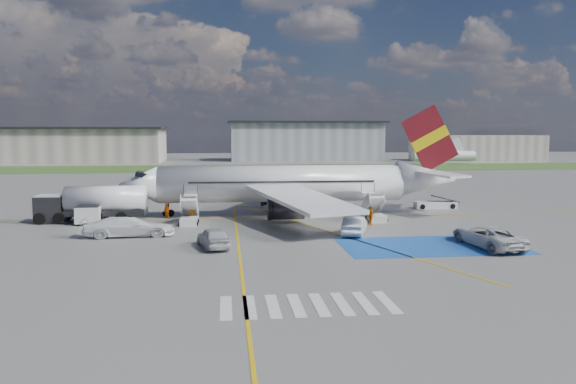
# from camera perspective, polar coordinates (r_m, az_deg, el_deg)

# --- Properties ---
(ground) EXTENTS (400.00, 400.00, 0.00)m
(ground) POSITION_cam_1_polar(r_m,az_deg,el_deg) (47.10, 0.98, -4.79)
(ground) COLOR #60605E
(ground) RESTS_ON ground
(grass_strip) EXTENTS (400.00, 30.00, 0.01)m
(grass_strip) POSITION_cam_1_polar(r_m,az_deg,el_deg) (141.27, -3.97, 2.44)
(grass_strip) COLOR #2D4C1E
(grass_strip) RESTS_ON ground
(taxiway_line_main) EXTENTS (120.00, 0.20, 0.01)m
(taxiway_line_main) POSITION_cam_1_polar(r_m,az_deg,el_deg) (58.85, -0.52, -2.61)
(taxiway_line_main) COLOR gold
(taxiway_line_main) RESTS_ON ground
(taxiway_line_cross) EXTENTS (0.20, 60.00, 0.01)m
(taxiway_line_cross) POSITION_cam_1_polar(r_m,az_deg,el_deg) (36.96, -4.78, -7.83)
(taxiway_line_cross) COLOR gold
(taxiway_line_cross) RESTS_ON ground
(taxiway_line_diag) EXTENTS (20.71, 56.45, 0.01)m
(taxiway_line_diag) POSITION_cam_1_polar(r_m,az_deg,el_deg) (58.85, -0.52, -2.61)
(taxiway_line_diag) COLOR gold
(taxiway_line_diag) RESTS_ON ground
(staging_box) EXTENTS (14.00, 8.00, 0.01)m
(staging_box) POSITION_cam_1_polar(r_m,az_deg,el_deg) (45.67, 14.24, -5.32)
(staging_box) COLOR #1B50A6
(staging_box) RESTS_ON ground
(crosswalk) EXTENTS (9.00, 4.00, 0.01)m
(crosswalk) POSITION_cam_1_polar(r_m,az_deg,el_deg) (29.54, 2.02, -11.40)
(crosswalk) COLOR silver
(crosswalk) RESTS_ON ground
(terminal_west) EXTENTS (60.00, 22.00, 10.00)m
(terminal_west) POSITION_cam_1_polar(r_m,az_deg,el_deg) (182.62, -22.04, 4.39)
(terminal_west) COLOR gray
(terminal_west) RESTS_ON ground
(terminal_centre) EXTENTS (48.00, 18.00, 12.00)m
(terminal_centre) POSITION_cam_1_polar(r_m,az_deg,el_deg) (182.75, 1.78, 5.15)
(terminal_centre) COLOR gray
(terminal_centre) RESTS_ON ground
(terminal_east) EXTENTS (40.00, 16.00, 8.00)m
(terminal_east) POSITION_cam_1_polar(r_m,az_deg,el_deg) (191.85, 18.62, 4.28)
(terminal_east) COLOR gray
(terminal_east) RESTS_ON ground
(airliner) EXTENTS (36.81, 32.95, 11.92)m
(airliner) POSITION_cam_1_polar(r_m,az_deg,el_deg) (60.58, 0.70, 0.87)
(airliner) COLOR silver
(airliner) RESTS_ON ground
(airstairs_fwd) EXTENTS (1.90, 5.20, 3.60)m
(airstairs_fwd) POSITION_cam_1_polar(r_m,az_deg,el_deg) (55.31, -10.01, -2.61)
(airstairs_fwd) COLOR silver
(airstairs_fwd) RESTS_ON ground
(airstairs_aft) EXTENTS (1.90, 5.20, 3.60)m
(airstairs_aft) POSITION_cam_1_polar(r_m,az_deg,el_deg) (57.18, 8.84, -2.31)
(airstairs_aft) COLOR silver
(airstairs_aft) RESTS_ON ground
(fuel_tanker) EXTENTS (10.62, 3.20, 3.60)m
(fuel_tanker) POSITION_cam_1_polar(r_m,az_deg,el_deg) (59.16, -19.22, -1.43)
(fuel_tanker) COLOR black
(fuel_tanker) RESTS_ON ground
(gpu_cart) EXTENTS (2.28, 1.51, 1.87)m
(gpu_cart) POSITION_cam_1_polar(r_m,az_deg,el_deg) (57.44, -19.66, -2.33)
(gpu_cart) COLOR silver
(gpu_cart) RESTS_ON ground
(belt_loader) EXTENTS (5.22, 2.02, 1.55)m
(belt_loader) POSITION_cam_1_polar(r_m,az_deg,el_deg) (68.24, 14.77, -1.28)
(belt_loader) COLOR silver
(belt_loader) RESTS_ON ground
(car_silver_a) EXTENTS (2.99, 5.08, 1.62)m
(car_silver_a) POSITION_cam_1_polar(r_m,az_deg,el_deg) (43.83, -7.59, -4.58)
(car_silver_a) COLOR #ACAFB3
(car_silver_a) RESTS_ON ground
(car_silver_b) EXTENTS (3.25, 5.20, 1.62)m
(car_silver_b) POSITION_cam_1_polar(r_m,az_deg,el_deg) (49.31, 6.78, -3.39)
(car_silver_b) COLOR #B5B9BD
(car_silver_b) RESTS_ON ground
(van_white_a) EXTENTS (3.18, 6.07, 2.20)m
(van_white_a) POSITION_cam_1_polar(r_m,az_deg,el_deg) (46.58, 19.62, -3.89)
(van_white_a) COLOR silver
(van_white_a) RESTS_ON ground
(van_white_b) EXTENTS (5.82, 2.64, 2.23)m
(van_white_b) POSITION_cam_1_polar(r_m,az_deg,el_deg) (49.94, -15.87, -3.10)
(van_white_b) COLOR white
(van_white_b) RESTS_ON ground
(crew_fwd) EXTENTS (0.82, 0.81, 1.91)m
(crew_fwd) POSITION_cam_1_polar(r_m,az_deg,el_deg) (56.61, -9.72, -2.07)
(crew_fwd) COLOR orange
(crew_fwd) RESTS_ON ground
(crew_nose) EXTENTS (0.99, 0.96, 1.61)m
(crew_nose) POSITION_cam_1_polar(r_m,az_deg,el_deg) (59.38, -12.24, -1.89)
(crew_nose) COLOR orange
(crew_nose) RESTS_ON ground
(crew_aft) EXTENTS (0.89, 1.15, 1.82)m
(crew_aft) POSITION_cam_1_polar(r_m,az_deg,el_deg) (54.64, 8.42, -2.38)
(crew_aft) COLOR orange
(crew_aft) RESTS_ON ground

